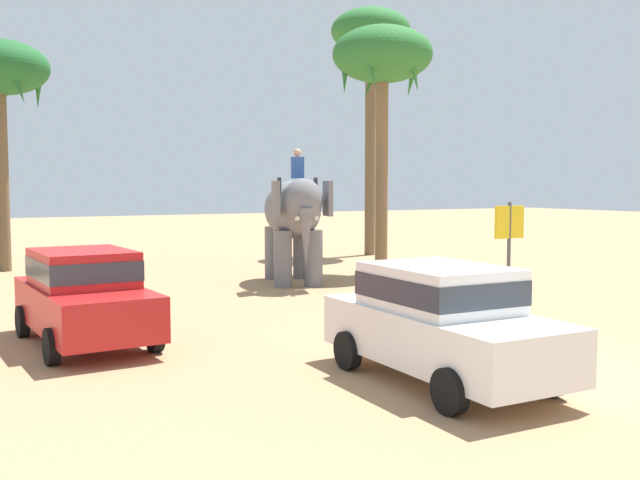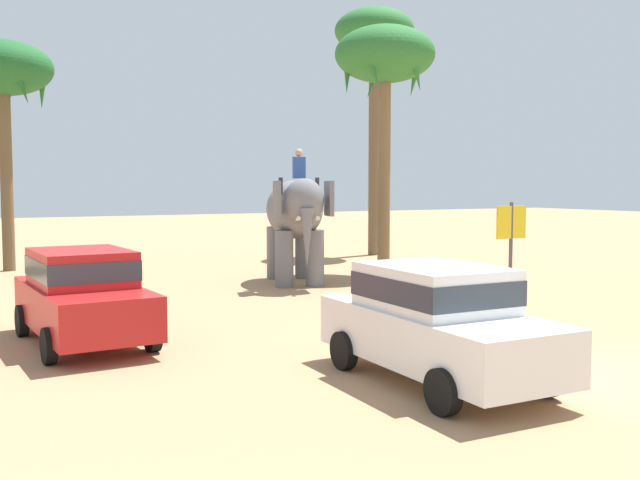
{
  "view_description": "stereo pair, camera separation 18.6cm",
  "coord_description": "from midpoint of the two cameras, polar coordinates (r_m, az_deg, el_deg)",
  "views": [
    {
      "loc": [
        -8.15,
        -8.11,
        2.86
      ],
      "look_at": [
        -0.06,
        6.5,
        1.6
      ],
      "focal_mm": 40.77,
      "sensor_mm": 36.0,
      "label": 1
    },
    {
      "loc": [
        -7.98,
        -8.19,
        2.86
      ],
      "look_at": [
        -0.06,
        6.5,
        1.6
      ],
      "focal_mm": 40.77,
      "sensor_mm": 36.0,
      "label": 2
    }
  ],
  "objects": [
    {
      "name": "ground_plane",
      "position": [
        11.82,
        16.11,
        -9.87
      ],
      "size": [
        120.0,
        120.0,
        0.0
      ],
      "primitive_type": "plane",
      "color": "tan"
    },
    {
      "name": "car_sedan_foreground",
      "position": [
        10.73,
        9.61,
        -6.12
      ],
      "size": [
        1.94,
        4.13,
        1.7
      ],
      "color": "white",
      "rests_on": "ground"
    },
    {
      "name": "car_parked_far_side",
      "position": [
        13.79,
        -17.76,
        -3.95
      ],
      "size": [
        2.04,
        4.18,
        1.7
      ],
      "color": "red",
      "rests_on": "ground"
    },
    {
      "name": "elephant_with_mahout",
      "position": [
        21.04,
        -1.67,
        1.95
      ],
      "size": [
        2.53,
        4.02,
        3.88
      ],
      "color": "slate",
      "rests_on": "ground"
    },
    {
      "name": "palm_tree_near_hut",
      "position": [
        23.92,
        5.34,
        13.8
      ],
      "size": [
        3.2,
        3.2,
        7.93
      ],
      "color": "brown",
      "rests_on": "ground"
    },
    {
      "name": "palm_tree_left_of_road",
      "position": [
        30.37,
        4.47,
        15.36
      ],
      "size": [
        3.2,
        3.2,
        9.96
      ],
      "color": "brown",
      "rests_on": "ground"
    },
    {
      "name": "palm_tree_far_back",
      "position": [
        26.55,
        -23.43,
        11.87
      ],
      "size": [
        3.2,
        3.2,
        7.61
      ],
      "color": "brown",
      "rests_on": "ground"
    },
    {
      "name": "signboard_yellow",
      "position": [
        20.62,
        15.02,
        0.91
      ],
      "size": [
        1.0,
        0.1,
        2.4
      ],
      "color": "#4C4C51",
      "rests_on": "ground"
    }
  ]
}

